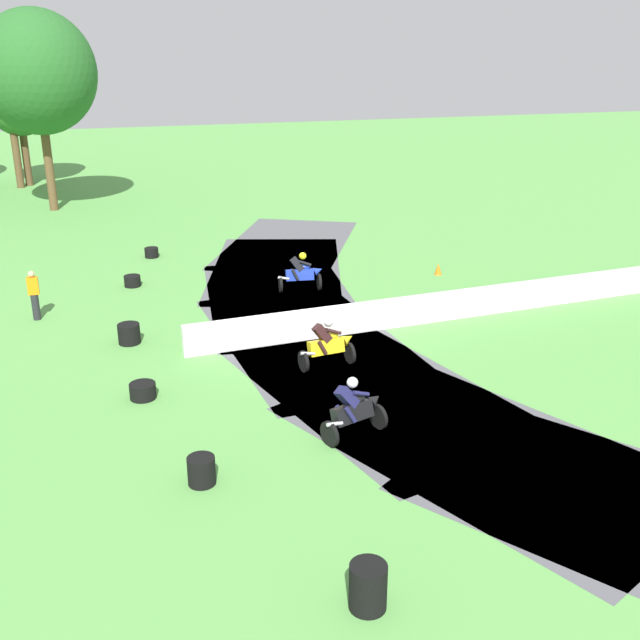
% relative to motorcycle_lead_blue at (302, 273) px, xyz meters
% --- Properties ---
extents(ground_plane, '(120.00, 120.00, 0.00)m').
position_rel_motorcycle_lead_blue_xyz_m(ground_plane, '(-1.09, -4.54, -0.65)').
color(ground_plane, '#569947').
extents(track_asphalt, '(11.25, 31.84, 0.01)m').
position_rel_motorcycle_lead_blue_xyz_m(track_asphalt, '(0.29, -4.44, -0.65)').
color(track_asphalt, '#515156').
rests_on(track_asphalt, ground).
extents(safety_barrier, '(19.13, 1.63, 0.90)m').
position_rel_motorcycle_lead_blue_xyz_m(safety_barrier, '(4.71, -4.13, -0.20)').
color(safety_barrier, white).
rests_on(safety_barrier, ground).
extents(motorcycle_lead_blue, '(1.71, 0.88, 1.43)m').
position_rel_motorcycle_lead_blue_xyz_m(motorcycle_lead_blue, '(0.00, 0.00, 0.00)').
color(motorcycle_lead_blue, black).
rests_on(motorcycle_lead_blue, ground).
extents(motorcycle_chase_yellow, '(1.67, 0.90, 1.43)m').
position_rel_motorcycle_lead_blue_xyz_m(motorcycle_chase_yellow, '(-1.09, -6.62, -0.00)').
color(motorcycle_chase_yellow, black).
rests_on(motorcycle_chase_yellow, ground).
extents(motorcycle_trailing_black, '(1.67, 1.19, 1.43)m').
position_rel_motorcycle_lead_blue_xyz_m(motorcycle_trailing_black, '(-1.67, -10.46, -0.01)').
color(motorcycle_trailing_black, black).
rests_on(motorcycle_trailing_black, ground).
extents(tire_stack_near, '(0.56, 0.56, 0.40)m').
position_rel_motorcycle_lead_blue_xyz_m(tire_stack_near, '(-4.78, 5.98, -0.45)').
color(tire_stack_near, black).
rests_on(tire_stack_near, ground).
extents(tire_stack_mid_a, '(0.59, 0.59, 0.40)m').
position_rel_motorcycle_lead_blue_xyz_m(tire_stack_mid_a, '(-5.80, 2.24, -0.45)').
color(tire_stack_mid_a, black).
rests_on(tire_stack_mid_a, ground).
extents(tire_stack_mid_b, '(0.65, 0.65, 0.60)m').
position_rel_motorcycle_lead_blue_xyz_m(tire_stack_mid_b, '(-6.25, -3.35, -0.35)').
color(tire_stack_mid_b, black).
rests_on(tire_stack_mid_b, ground).
extents(tire_stack_far, '(0.66, 0.66, 0.40)m').
position_rel_motorcycle_lead_blue_xyz_m(tire_stack_far, '(-6.16, -7.19, -0.45)').
color(tire_stack_far, black).
rests_on(tire_stack_far, ground).
extents(tire_stack_extra_a, '(0.57, 0.57, 0.60)m').
position_rel_motorcycle_lead_blue_xyz_m(tire_stack_extra_a, '(-5.32, -11.50, -0.35)').
color(tire_stack_extra_a, black).
rests_on(tire_stack_extra_a, ground).
extents(tire_stack_extra_b, '(0.61, 0.61, 0.80)m').
position_rel_motorcycle_lead_blue_xyz_m(tire_stack_extra_b, '(-3.33, -15.84, -0.25)').
color(tire_stack_extra_b, black).
rests_on(tire_stack_extra_b, ground).
extents(track_marshal, '(0.34, 0.24, 1.63)m').
position_rel_motorcycle_lead_blue_xyz_m(track_marshal, '(-8.98, -0.41, 0.17)').
color(track_marshal, '#232328').
rests_on(track_marshal, ground).
extents(traffic_cone, '(0.28, 0.28, 0.44)m').
position_rel_motorcycle_lead_blue_xyz_m(traffic_cone, '(5.52, 0.32, -0.43)').
color(traffic_cone, orange).
rests_on(traffic_cone, ground).
extents(tree_far_left, '(5.79, 5.79, 9.95)m').
position_rel_motorcycle_lead_blue_xyz_m(tree_far_left, '(-8.87, 16.75, 6.25)').
color(tree_far_left, brown).
rests_on(tree_far_left, ground).
extents(tree_far_right, '(3.80, 3.80, 6.96)m').
position_rel_motorcycle_lead_blue_xyz_m(tree_far_right, '(-10.49, 24.55, 4.28)').
color(tree_far_right, brown).
rests_on(tree_far_right, ground).
extents(tree_mid_rise, '(4.35, 4.35, 9.25)m').
position_rel_motorcycle_lead_blue_xyz_m(tree_mid_rise, '(-10.96, 23.95, 6.27)').
color(tree_mid_rise, brown).
rests_on(tree_mid_rise, ground).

